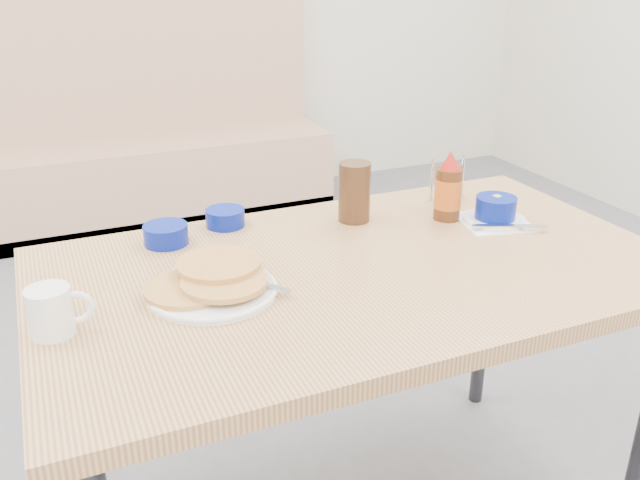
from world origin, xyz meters
name	(u,v)px	position (x,y,z in m)	size (l,w,h in m)	color
booth_bench	(155,154)	(0.00, 2.78, 0.35)	(1.90, 0.56, 1.22)	tan
dining_table	(358,289)	(0.00, 0.25, 0.70)	(1.40, 0.80, 0.76)	tan
pancake_plate	(211,284)	(-0.33, 0.25, 0.78)	(0.28, 0.27, 0.05)	white
coffee_mug	(52,311)	(-0.64, 0.21, 0.81)	(0.12, 0.08, 0.09)	white
grits_setting	(495,212)	(0.43, 0.34, 0.79)	(0.20, 0.21, 0.07)	white
creamer_bowl	(166,235)	(-0.37, 0.54, 0.78)	(0.10, 0.10, 0.05)	navy
butter_bowl	(225,218)	(-0.21, 0.59, 0.78)	(0.10, 0.10, 0.04)	navy
amber_tumbler	(354,192)	(0.11, 0.50, 0.84)	(0.08, 0.08, 0.15)	#3D2413
condiment_caddy	(447,185)	(0.41, 0.54, 0.80)	(0.12, 0.09, 0.12)	silver
syrup_bottle	(448,190)	(0.33, 0.41, 0.84)	(0.07, 0.07, 0.18)	#47230F
sugar_wrapper	(188,289)	(-0.38, 0.28, 0.76)	(0.04, 0.02, 0.00)	#F56F51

